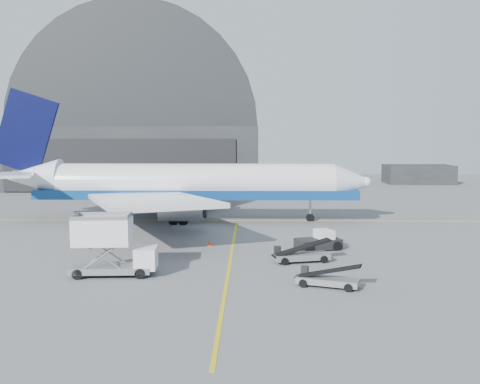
{
  "coord_description": "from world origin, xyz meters",
  "views": [
    {
      "loc": [
        1.68,
        -44.28,
        10.26
      ],
      "look_at": [
        0.56,
        10.52,
        4.5
      ],
      "focal_mm": 40.0,
      "sensor_mm": 36.0,
      "label": 1
    }
  ],
  "objects_px": {
    "airliner": "(181,184)",
    "belt_loader_a": "(301,255)",
    "catering_truck": "(110,247)",
    "pushback_tug": "(319,242)",
    "belt_loader_b": "(327,279)"
  },
  "relations": [
    {
      "from": "airliner",
      "to": "belt_loader_a",
      "type": "distance_m",
      "value": 24.82
    },
    {
      "from": "airliner",
      "to": "belt_loader_b",
      "type": "bearing_deg",
      "value": -64.26
    },
    {
      "from": "belt_loader_a",
      "to": "belt_loader_b",
      "type": "height_order",
      "value": "belt_loader_a"
    },
    {
      "from": "belt_loader_a",
      "to": "belt_loader_b",
      "type": "distance_m",
      "value": 7.29
    },
    {
      "from": "pushback_tug",
      "to": "belt_loader_b",
      "type": "distance_m",
      "value": 12.23
    },
    {
      "from": "pushback_tug",
      "to": "belt_loader_a",
      "type": "distance_m",
      "value": 5.43
    },
    {
      "from": "airliner",
      "to": "pushback_tug",
      "type": "height_order",
      "value": "airliner"
    },
    {
      "from": "catering_truck",
      "to": "pushback_tug",
      "type": "bearing_deg",
      "value": 26.28
    },
    {
      "from": "catering_truck",
      "to": "pushback_tug",
      "type": "relative_size",
      "value": 1.44
    },
    {
      "from": "catering_truck",
      "to": "airliner",
      "type": "bearing_deg",
      "value": 82.19
    },
    {
      "from": "airliner",
      "to": "belt_loader_b",
      "type": "distance_m",
      "value": 31.64
    },
    {
      "from": "catering_truck",
      "to": "belt_loader_a",
      "type": "distance_m",
      "value": 15.18
    },
    {
      "from": "catering_truck",
      "to": "belt_loader_b",
      "type": "relative_size",
      "value": 1.4
    },
    {
      "from": "belt_loader_a",
      "to": "belt_loader_b",
      "type": "relative_size",
      "value": 1.1
    },
    {
      "from": "belt_loader_b",
      "to": "pushback_tug",
      "type": "bearing_deg",
      "value": 104.7
    }
  ]
}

